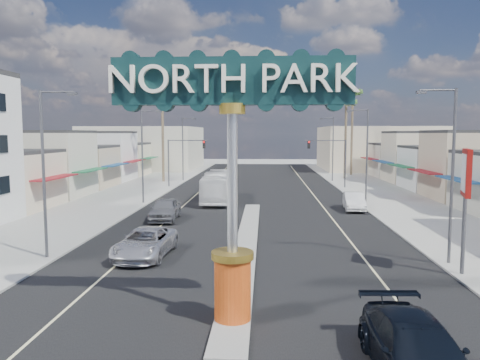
# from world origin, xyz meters

# --- Properties ---
(ground) EXTENTS (160.00, 160.00, 0.00)m
(ground) POSITION_xyz_m (0.00, 30.00, 0.00)
(ground) COLOR gray
(ground) RESTS_ON ground
(road) EXTENTS (20.00, 120.00, 0.01)m
(road) POSITION_xyz_m (0.00, 30.00, 0.01)
(road) COLOR black
(road) RESTS_ON ground
(median_island) EXTENTS (1.30, 30.00, 0.16)m
(median_island) POSITION_xyz_m (0.00, 14.00, 0.08)
(median_island) COLOR gray
(median_island) RESTS_ON ground
(sidewalk_left) EXTENTS (8.00, 120.00, 0.12)m
(sidewalk_left) POSITION_xyz_m (-14.00, 30.00, 0.06)
(sidewalk_left) COLOR gray
(sidewalk_left) RESTS_ON ground
(sidewalk_right) EXTENTS (8.00, 120.00, 0.12)m
(sidewalk_right) POSITION_xyz_m (14.00, 30.00, 0.06)
(sidewalk_right) COLOR gray
(sidewalk_right) RESTS_ON ground
(storefront_row_left) EXTENTS (12.00, 42.00, 6.00)m
(storefront_row_left) POSITION_xyz_m (-24.00, 43.00, 3.00)
(storefront_row_left) COLOR beige
(storefront_row_left) RESTS_ON ground
(storefront_row_right) EXTENTS (12.00, 42.00, 6.00)m
(storefront_row_right) POSITION_xyz_m (24.00, 43.00, 3.00)
(storefront_row_right) COLOR #B7B29E
(storefront_row_right) RESTS_ON ground
(backdrop_far_left) EXTENTS (20.00, 20.00, 8.00)m
(backdrop_far_left) POSITION_xyz_m (-22.00, 75.00, 4.00)
(backdrop_far_left) COLOR #B7B29E
(backdrop_far_left) RESTS_ON ground
(backdrop_far_right) EXTENTS (20.00, 20.00, 8.00)m
(backdrop_far_right) POSITION_xyz_m (22.00, 75.00, 4.00)
(backdrop_far_right) COLOR beige
(backdrop_far_right) RESTS_ON ground
(gateway_sign) EXTENTS (8.20, 1.50, 9.15)m
(gateway_sign) POSITION_xyz_m (0.00, 1.98, 5.93)
(gateway_sign) COLOR red
(gateway_sign) RESTS_ON median_island
(traffic_signal_left) EXTENTS (5.09, 0.45, 6.00)m
(traffic_signal_left) POSITION_xyz_m (-9.18, 43.99, 4.27)
(traffic_signal_left) COLOR #47474C
(traffic_signal_left) RESTS_ON ground
(traffic_signal_right) EXTENTS (5.09, 0.45, 6.00)m
(traffic_signal_right) POSITION_xyz_m (9.18, 43.99, 4.27)
(traffic_signal_right) COLOR #47474C
(traffic_signal_right) RESTS_ON ground
(streetlight_l_near) EXTENTS (2.03, 0.22, 9.00)m
(streetlight_l_near) POSITION_xyz_m (-10.43, 10.00, 5.07)
(streetlight_l_near) COLOR #47474C
(streetlight_l_near) RESTS_ON ground
(streetlight_l_mid) EXTENTS (2.03, 0.22, 9.00)m
(streetlight_l_mid) POSITION_xyz_m (-10.43, 30.00, 5.07)
(streetlight_l_mid) COLOR #47474C
(streetlight_l_mid) RESTS_ON ground
(streetlight_l_far) EXTENTS (2.03, 0.22, 9.00)m
(streetlight_l_far) POSITION_xyz_m (-10.43, 52.00, 5.07)
(streetlight_l_far) COLOR #47474C
(streetlight_l_far) RESTS_ON ground
(streetlight_r_near) EXTENTS (2.03, 0.22, 9.00)m
(streetlight_r_near) POSITION_xyz_m (10.43, 10.00, 5.07)
(streetlight_r_near) COLOR #47474C
(streetlight_r_near) RESTS_ON ground
(streetlight_r_mid) EXTENTS (2.03, 0.22, 9.00)m
(streetlight_r_mid) POSITION_xyz_m (10.43, 30.00, 5.07)
(streetlight_r_mid) COLOR #47474C
(streetlight_r_mid) RESTS_ON ground
(streetlight_r_far) EXTENTS (2.03, 0.22, 9.00)m
(streetlight_r_far) POSITION_xyz_m (10.43, 52.00, 5.07)
(streetlight_r_far) COLOR #47474C
(streetlight_r_far) RESTS_ON ground
(palm_left_far) EXTENTS (2.60, 2.60, 13.10)m
(palm_left_far) POSITION_xyz_m (-13.00, 50.00, 11.50)
(palm_left_far) COLOR brown
(palm_left_far) RESTS_ON ground
(palm_right_mid) EXTENTS (2.60, 2.60, 12.10)m
(palm_right_mid) POSITION_xyz_m (13.00, 56.00, 10.60)
(palm_right_mid) COLOR brown
(palm_right_mid) RESTS_ON ground
(palm_right_far) EXTENTS (2.60, 2.60, 14.10)m
(palm_right_far) POSITION_xyz_m (15.00, 62.00, 12.39)
(palm_right_far) COLOR brown
(palm_right_far) RESTS_ON ground
(suv_left) EXTENTS (2.86, 5.69, 1.54)m
(suv_left) POSITION_xyz_m (-5.40, 10.73, 0.77)
(suv_left) COLOR silver
(suv_left) RESTS_ON ground
(suv_right) EXTENTS (2.48, 5.73, 1.64)m
(suv_right) POSITION_xyz_m (5.30, -1.59, 0.82)
(suv_right) COLOR black
(suv_right) RESTS_ON ground
(car_parked_left) EXTENTS (2.21, 5.11, 1.72)m
(car_parked_left) POSITION_xyz_m (-6.66, 21.66, 0.86)
(car_parked_left) COLOR slate
(car_parked_left) RESTS_ON ground
(car_parked_right) EXTENTS (2.03, 4.85, 1.56)m
(car_parked_right) POSITION_xyz_m (9.00, 27.31, 0.78)
(car_parked_right) COLOR silver
(car_parked_right) RESTS_ON ground
(city_bus) EXTENTS (2.82, 10.70, 2.96)m
(city_bus) POSITION_xyz_m (-3.66, 32.18, 1.48)
(city_bus) COLOR white
(city_bus) RESTS_ON ground
(bank_pylon_sign) EXTENTS (0.72, 1.84, 5.92)m
(bank_pylon_sign) POSITION_xyz_m (10.49, 8.14, 4.59)
(bank_pylon_sign) COLOR #47474C
(bank_pylon_sign) RESTS_ON sidewalk_right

